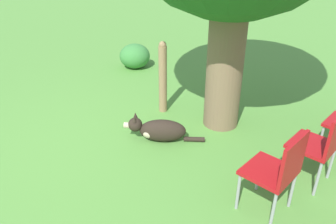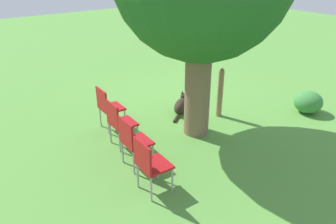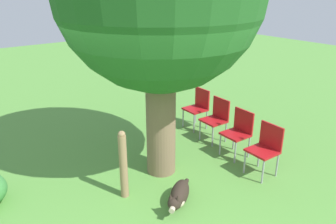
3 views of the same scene
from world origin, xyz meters
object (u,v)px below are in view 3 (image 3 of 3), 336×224
object	(u,v)px
fence_post	(123,164)
red_chair_3	(198,106)
dog	(179,195)
red_chair_0	(266,146)
red_chair_1	(239,130)
red_chair_2	(217,117)

from	to	relation	value
fence_post	red_chair_3	size ratio (longest dim) A/B	1.24
dog	red_chair_0	size ratio (longest dim) A/B	0.99
dog	red_chair_0	world-z (taller)	red_chair_0
red_chair_1	red_chair_3	xyz separation A→B (m)	(0.27, 1.41, 0.00)
dog	fence_post	xyz separation A→B (m)	(-0.52, 0.66, 0.39)
red_chair_3	red_chair_2	bearing A→B (deg)	80.79
red_chair_0	red_chair_2	bearing A→B (deg)	-99.21
fence_post	red_chair_0	distance (m)	2.35
red_chair_1	red_chair_2	bearing A→B (deg)	-99.21
red_chair_2	red_chair_3	xyz separation A→B (m)	(0.14, 0.70, 0.00)
dog	red_chair_2	bearing A→B (deg)	173.65
dog	red_chair_1	distance (m)	1.91
red_chair_3	red_chair_0	bearing A→B (deg)	80.79
red_chair_2	dog	bearing A→B (deg)	33.46
red_chair_1	red_chair_0	bearing A→B (deg)	80.79
red_chair_0	red_chair_3	size ratio (longest dim) A/B	1.00
red_chair_0	red_chair_3	distance (m)	2.15
dog	fence_post	world-z (taller)	fence_post
red_chair_1	fence_post	bearing A→B (deg)	-2.18
red_chair_2	red_chair_3	bearing A→B (deg)	-99.21
fence_post	red_chair_2	size ratio (longest dim) A/B	1.24
red_chair_0	red_chair_1	world-z (taller)	same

